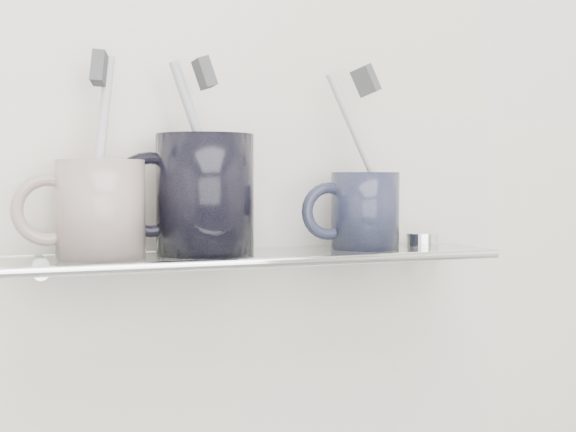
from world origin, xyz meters
name	(u,v)px	position (x,y,z in m)	size (l,w,h in m)	color
wall_back	(239,110)	(0.00, 1.10, 1.25)	(2.50, 2.50, 0.00)	beige
shelf_glass	(257,257)	(0.00, 1.04, 1.10)	(0.50, 0.12, 0.01)	silver
shelf_rail	(276,262)	(0.00, 0.98, 1.10)	(0.01, 0.01, 0.50)	silver
bracket_left	(40,271)	(-0.21, 1.09, 1.09)	(0.02, 0.02, 0.03)	silver
bracket_right	(415,256)	(0.21, 1.09, 1.09)	(0.02, 0.02, 0.03)	silver
mug_left	(101,209)	(-0.16, 1.04, 1.15)	(0.08, 0.08, 0.09)	silver
mug_left_handle	(48,210)	(-0.20, 1.04, 1.15)	(0.07, 0.07, 0.01)	silver
toothbrush_left	(100,153)	(-0.16, 1.04, 1.20)	(0.01, 0.01, 0.19)	#B8BAC0
bristles_left	(99,68)	(-0.16, 1.04, 1.28)	(0.01, 0.02, 0.03)	#3F4244
mug_center	(205,194)	(-0.05, 1.04, 1.16)	(0.10, 0.10, 0.12)	black
mug_center_handle	(151,195)	(-0.11, 1.04, 1.16)	(0.08, 0.08, 0.01)	black
toothbrush_center	(205,154)	(-0.05, 1.04, 1.20)	(0.01, 0.01, 0.19)	#9599A9
bristles_center	(205,73)	(-0.05, 1.04, 1.28)	(0.01, 0.02, 0.03)	#3F4244
mug_right	(365,211)	(0.12, 1.04, 1.14)	(0.07, 0.07, 0.08)	black
mug_right_handle	(329,211)	(0.08, 1.04, 1.14)	(0.06, 0.06, 0.01)	black
toothbrush_right	(365,155)	(0.12, 1.04, 1.20)	(0.01, 0.01, 0.19)	#C2B39F
bristles_right	(366,81)	(0.12, 1.04, 1.28)	(0.01, 0.02, 0.03)	#3F4244
chrome_cap	(423,240)	(0.20, 1.04, 1.11)	(0.04, 0.04, 0.02)	silver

